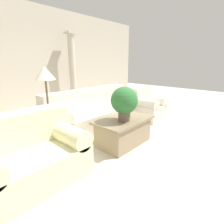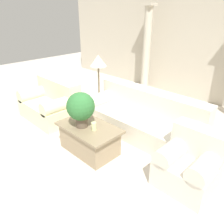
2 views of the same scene
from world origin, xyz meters
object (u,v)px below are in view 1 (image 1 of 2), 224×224
at_px(potted_plant, 124,101).
at_px(floor_lamp, 45,78).
at_px(coffee_table, 123,131).
at_px(armchair, 147,106).
at_px(loveseat, 29,154).
at_px(sofa_long, 94,111).

distance_m(potted_plant, floor_lamp, 1.45).
height_order(coffee_table, armchair, armchair).
distance_m(potted_plant, armchair, 1.88).
bearing_deg(loveseat, coffee_table, -8.84).
distance_m(loveseat, potted_plant, 1.67).
height_order(sofa_long, armchair, sofa_long).
bearing_deg(loveseat, floor_lamp, 47.38).
bearing_deg(armchair, loveseat, -175.86).
distance_m(coffee_table, potted_plant, 0.61).
relative_size(coffee_table, floor_lamp, 0.77).
bearing_deg(floor_lamp, potted_plant, -54.58).
xyz_separation_m(sofa_long, armchair, (1.33, -0.67, 0.01)).
relative_size(coffee_table, armchair, 1.33).
bearing_deg(sofa_long, floor_lamp, -175.44).
relative_size(sofa_long, armchair, 2.89).
bearing_deg(loveseat, potted_plant, -12.06).
bearing_deg(floor_lamp, armchair, -12.71).
xyz_separation_m(loveseat, potted_plant, (1.56, -0.33, 0.49)).
bearing_deg(coffee_table, sofa_long, 75.15).
xyz_separation_m(loveseat, armchair, (3.28, 0.24, 0.00)).
relative_size(sofa_long, floor_lamp, 1.69).
distance_m(loveseat, coffee_table, 1.67).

